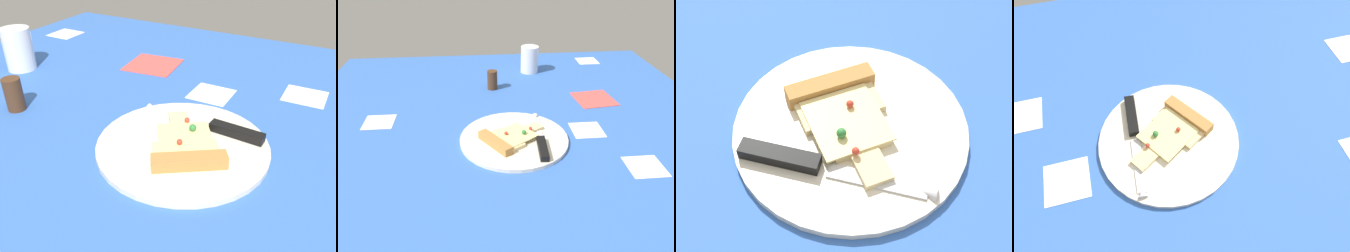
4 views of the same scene
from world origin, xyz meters
The scene contains 4 objects.
ground_plane centered at (0.00, 0.00, -1.50)cm, with size 134.43×134.43×3.00cm.
plate centered at (-9.75, -0.36, 0.52)cm, with size 29.94×29.94×1.04cm, color silver.
pizza_slice centered at (-11.20, 1.80, 1.82)cm, with size 16.10×18.82×2.56cm.
knife centered at (-12.62, -6.92, 1.64)cm, with size 24.09×3.68×2.45cm.
Camera 4 is at (22.13, -5.89, 56.32)cm, focal length 31.93 mm.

